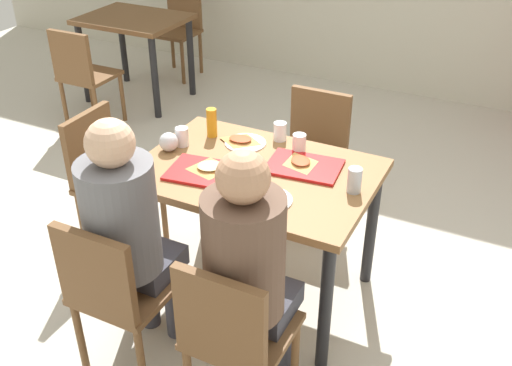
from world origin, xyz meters
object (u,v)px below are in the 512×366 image
(pizza_slice_a, at_px, (210,167))
(plastic_cup_b, at_px, (227,197))
(chair_far_side, at_px, (313,149))
(pizza_slice_c, at_px, (240,140))
(tray_red_near, at_px, (205,172))
(plastic_cup_d, at_px, (299,143))
(paper_plate_center, at_px, (245,143))
(person_in_brown_jacket, at_px, (248,264))
(condiment_bottle, at_px, (212,123))
(chair_near_left, at_px, (114,289))
(chair_left_end, at_px, (106,172))
(tray_red_far, at_px, (304,166))
(person_in_red, at_px, (128,226))
(chair_near_right, at_px, (233,333))
(background_chair_far, at_px, (180,25))
(background_chair_near, at_px, (82,72))
(paper_plate_near_edge, at_px, (268,200))
(soda_can, at_px, (355,180))
(plastic_cup_a, at_px, (280,131))
(foil_bundle, at_px, (169,142))
(plastic_cup_c, at_px, (182,137))
(background_table, at_px, (135,32))

(pizza_slice_a, bearing_deg, plastic_cup_b, -45.87)
(chair_far_side, relative_size, pizza_slice_c, 4.60)
(tray_red_near, xyz_separation_m, plastic_cup_d, (0.32, 0.41, 0.04))
(pizza_slice_a, xyz_separation_m, pizza_slice_c, (-0.01, 0.34, -0.01))
(tray_red_near, xyz_separation_m, paper_plate_center, (0.03, 0.37, -0.00))
(person_in_brown_jacket, relative_size, condiment_bottle, 7.91)
(chair_near_left, distance_m, condiment_bottle, 1.08)
(person_in_brown_jacket, distance_m, plastic_cup_d, 0.94)
(chair_left_end, bearing_deg, tray_red_far, 5.99)
(person_in_red, bearing_deg, chair_near_right, -13.53)
(chair_near_left, bearing_deg, pizza_slice_a, 82.04)
(background_chair_far, bearing_deg, chair_near_right, -54.56)
(chair_far_side, distance_m, tray_red_far, 0.75)
(person_in_brown_jacket, height_order, background_chair_near, person_in_brown_jacket)
(chair_near_left, xyz_separation_m, person_in_brown_jacket, (0.58, 0.14, 0.25))
(pizza_slice_c, bearing_deg, chair_near_right, -64.04)
(chair_far_side, relative_size, tray_red_far, 2.38)
(chair_left_end, bearing_deg, paper_plate_near_edge, -11.16)
(person_in_brown_jacket, bearing_deg, background_chair_far, 126.57)
(soda_can, bearing_deg, condiment_bottle, 166.82)
(condiment_bottle, distance_m, background_chair_near, 2.08)
(chair_near_right, distance_m, background_chair_far, 4.26)
(plastic_cup_a, distance_m, condiment_bottle, 0.37)
(chair_near_right, relative_size, foil_bundle, 8.56)
(plastic_cup_c, bearing_deg, chair_far_side, 57.50)
(plastic_cup_a, height_order, condiment_bottle, condiment_bottle)
(tray_red_far, distance_m, background_table, 3.00)
(paper_plate_center, relative_size, background_chair_far, 0.26)
(chair_left_end, xyz_separation_m, tray_red_far, (1.17, 0.12, 0.27))
(person_in_brown_jacket, height_order, plastic_cup_c, person_in_brown_jacket)
(pizza_slice_c, distance_m, plastic_cup_c, 0.31)
(foil_bundle, bearing_deg, person_in_brown_jacket, -38.80)
(person_in_brown_jacket, relative_size, background_chair_near, 1.48)
(paper_plate_near_edge, xyz_separation_m, condiment_bottle, (-0.55, 0.45, 0.08))
(paper_plate_near_edge, height_order, plastic_cup_c, plastic_cup_c)
(paper_plate_center, relative_size, foil_bundle, 2.20)
(tray_red_far, bearing_deg, background_table, 142.62)
(foil_bundle, bearing_deg, plastic_cup_a, 38.32)
(chair_near_right, height_order, plastic_cup_d, plastic_cup_d)
(background_chair_far, bearing_deg, background_table, -90.00)
(plastic_cup_d, height_order, foil_bundle, same)
(paper_plate_near_edge, height_order, background_table, paper_plate_near_edge)
(plastic_cup_b, bearing_deg, soda_can, 38.32)
(tray_red_far, xyz_separation_m, paper_plate_near_edge, (-0.03, -0.35, -0.00))
(background_chair_near, bearing_deg, pizza_slice_c, -26.50)
(tray_red_near, bearing_deg, chair_far_side, 77.71)
(plastic_cup_c, bearing_deg, tray_red_far, 5.24)
(chair_near_right, distance_m, person_in_brown_jacket, 0.28)
(tray_red_far, bearing_deg, person_in_red, -122.56)
(chair_near_right, relative_size, chair_far_side, 1.00)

